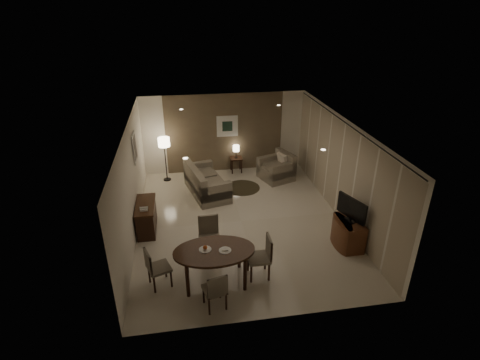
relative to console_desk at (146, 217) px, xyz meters
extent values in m
cube|color=beige|center=(2.49, 0.00, -0.38)|extent=(5.50, 7.00, 0.00)
cube|color=white|center=(2.49, 0.00, 2.33)|extent=(5.50, 7.00, 0.00)
cube|color=brown|center=(2.49, 3.50, 0.98)|extent=(5.50, 0.00, 2.70)
cube|color=white|center=(-0.26, 0.00, 0.98)|extent=(0.00, 7.00, 2.70)
cube|color=white|center=(5.24, 0.00, 0.98)|extent=(0.00, 7.00, 2.70)
cube|color=brown|center=(2.49, 3.48, 0.98)|extent=(3.96, 0.03, 2.70)
cylinder|color=black|center=(5.17, 0.00, 2.27)|extent=(0.03, 6.80, 0.03)
cube|color=silver|center=(2.59, 3.46, 1.23)|extent=(0.72, 0.03, 0.72)
cube|color=#1A2F21|center=(2.59, 3.44, 1.23)|extent=(0.34, 0.01, 0.34)
cube|color=silver|center=(-0.23, 1.20, 1.48)|extent=(0.03, 0.60, 0.80)
cube|color=gray|center=(-0.21, 1.20, 1.48)|extent=(0.01, 0.46, 0.64)
cylinder|color=white|center=(1.09, -1.80, 2.31)|extent=(0.10, 0.10, 0.01)
cylinder|color=white|center=(3.89, -1.80, 2.31)|extent=(0.10, 0.10, 0.01)
cylinder|color=white|center=(1.09, 1.80, 2.31)|extent=(0.10, 0.10, 0.01)
cylinder|color=white|center=(3.89, 1.80, 2.31)|extent=(0.10, 0.10, 0.01)
cylinder|color=white|center=(1.36, -2.23, 0.43)|extent=(0.26, 0.26, 0.02)
cylinder|color=white|center=(1.76, -2.33, 0.43)|extent=(0.26, 0.26, 0.02)
sphere|color=#C64D16|center=(1.36, -2.23, 0.48)|extent=(0.09, 0.09, 0.09)
cube|color=white|center=(1.76, -2.33, 0.45)|extent=(0.12, 0.08, 0.03)
cylinder|color=#3D3322|center=(2.85, 1.96, -0.37)|extent=(1.12, 1.12, 0.01)
camera|label=1|loc=(1.05, -8.57, 5.09)|focal=28.00mm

